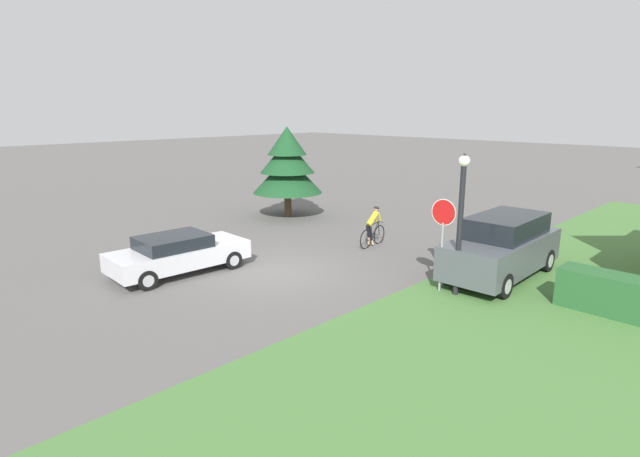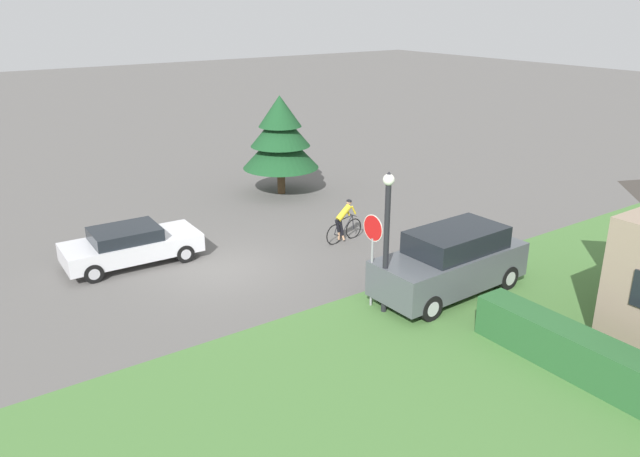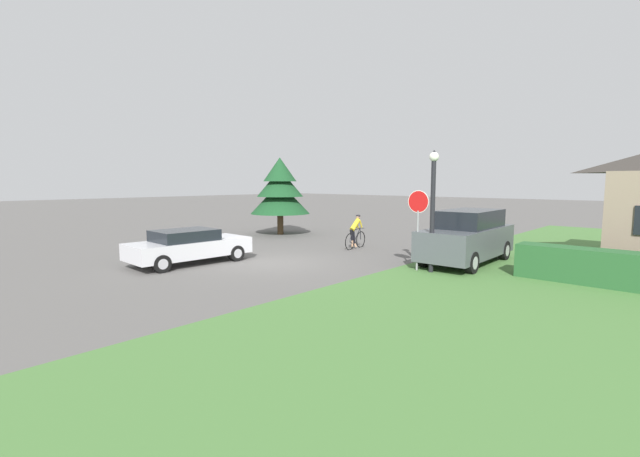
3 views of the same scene
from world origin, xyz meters
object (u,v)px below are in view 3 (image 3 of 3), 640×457
at_px(cyclist, 355,233).
at_px(street_lamp, 433,200).
at_px(stop_sign, 418,214).
at_px(sedan_left_lane, 189,246).
at_px(parked_suv_right, 467,237).
at_px(conifer_tall_near, 280,190).

relative_size(cyclist, street_lamp, 0.42).
relative_size(stop_sign, street_lamp, 0.68).
xyz_separation_m(sedan_left_lane, parked_suv_right, (7.60, 7.01, 0.33)).
bearing_deg(cyclist, conifer_tall_near, 72.29).
bearing_deg(conifer_tall_near, street_lamp, -17.84).
height_order(cyclist, conifer_tall_near, conifer_tall_near).
distance_m(cyclist, conifer_tall_near, 6.81).
bearing_deg(conifer_tall_near, parked_suv_right, -6.37).
distance_m(parked_suv_right, street_lamp, 2.80).
bearing_deg(stop_sign, conifer_tall_near, -21.59).
xyz_separation_m(street_lamp, conifer_tall_near, (-11.44, 3.68, 0.13)).
bearing_deg(cyclist, street_lamp, -121.60).
xyz_separation_m(parked_suv_right, conifer_tall_near, (-11.64, 1.30, 1.58)).
xyz_separation_m(cyclist, conifer_tall_near, (-6.43, 1.31, 1.84)).
height_order(sedan_left_lane, conifer_tall_near, conifer_tall_near).
relative_size(parked_suv_right, street_lamp, 1.22).
relative_size(sedan_left_lane, street_lamp, 1.09).
bearing_deg(street_lamp, conifer_tall_near, 162.16).
relative_size(street_lamp, conifer_tall_near, 0.92).
distance_m(cyclist, parked_suv_right, 5.22).
height_order(sedan_left_lane, parked_suv_right, parked_suv_right).
xyz_separation_m(sedan_left_lane, stop_sign, (6.90, 4.56, 1.30)).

